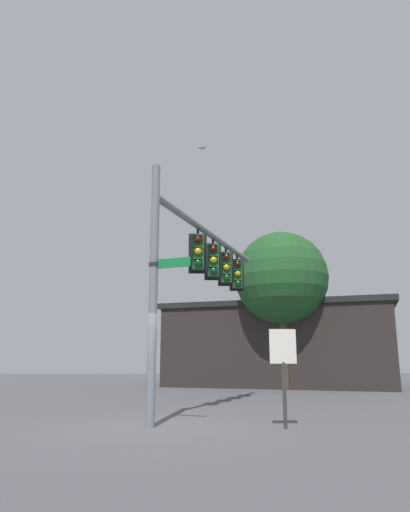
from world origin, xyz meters
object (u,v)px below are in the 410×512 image
traffic_light_nearest_pole (198,252)px  historical_marker (283,362)px  traffic_light_arm_end (237,274)px  bird_flying (202,148)px  traffic_light_mid_outer (226,268)px  traffic_light_mid_inner (213,260)px  street_name_sign (165,264)px

traffic_light_nearest_pole → historical_marker: 4.60m
traffic_light_arm_end → bird_flying: bird_flying is taller
traffic_light_arm_end → historical_marker: size_ratio=0.62×
traffic_light_mid_outer → traffic_light_arm_end: size_ratio=1.00×
traffic_light_mid_outer → bird_flying: 4.12m
traffic_light_nearest_pole → historical_marker: size_ratio=0.62×
traffic_light_mid_inner → street_name_sign: size_ratio=1.33×
traffic_light_mid_outer → street_name_sign: bearing=68.9°
traffic_light_nearest_pole → traffic_light_mid_outer: bearing=-114.1°
bird_flying → historical_marker: bird_flying is taller
traffic_light_mid_inner → street_name_sign: bearing=69.9°
traffic_light_mid_inner → traffic_light_arm_end: size_ratio=1.00×
traffic_light_arm_end → historical_marker: (-0.24, 6.34, -3.15)m
street_name_sign → traffic_light_arm_end: bearing=-111.7°
traffic_light_mid_inner → traffic_light_arm_end: 2.58m
traffic_light_nearest_pole → traffic_light_arm_end: 3.87m
traffic_light_mid_inner → street_name_sign: 4.13m
traffic_light_nearest_pole → street_name_sign: (0.86, 2.61, -0.90)m
traffic_light_nearest_pole → traffic_light_arm_end: size_ratio=1.00×
traffic_light_mid_inner → bird_flying: (0.41, 0.83, 3.48)m
traffic_light_mid_inner → traffic_light_arm_end: bearing=-114.1°
traffic_light_mid_outer → street_name_sign: traffic_light_mid_outer is taller
bird_flying → traffic_light_mid_outer: bearing=-115.0°
traffic_light_mid_inner → bird_flying: size_ratio=4.26×
bird_flying → traffic_light_nearest_pole: bearing=71.6°
bird_flying → traffic_light_mid_inner: bearing=-116.3°
historical_marker → traffic_light_mid_outer: bearing=-81.5°
traffic_light_mid_outer → bird_flying: bearing=65.0°
traffic_light_mid_inner → historical_marker: size_ratio=0.62×
bird_flying → traffic_light_arm_end: bearing=-114.7°
traffic_light_mid_outer → traffic_light_arm_end: (-0.53, -1.18, 0.00)m
traffic_light_mid_inner → historical_marker: bearing=108.0°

